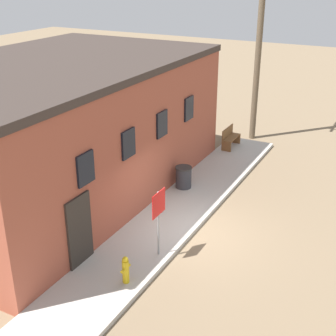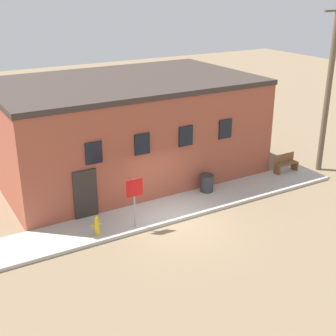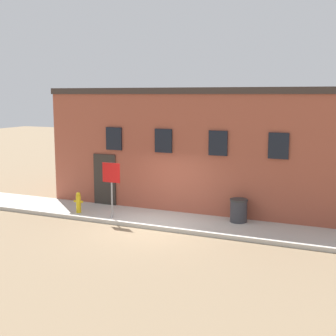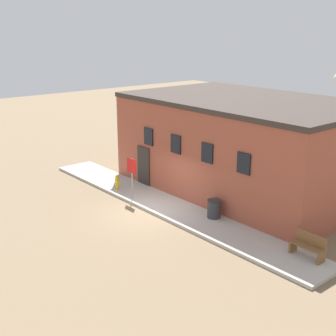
{
  "view_description": "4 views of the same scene",
  "coord_description": "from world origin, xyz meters",
  "px_view_note": "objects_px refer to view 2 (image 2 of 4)",
  "views": [
    {
      "loc": [
        -11.78,
        -5.24,
        7.91
      ],
      "look_at": [
        0.19,
        1.07,
        2.0
      ],
      "focal_mm": 50.0,
      "sensor_mm": 36.0,
      "label": 1
    },
    {
      "loc": [
        -8.91,
        -14.42,
        9.11
      ],
      "look_at": [
        0.19,
        1.07,
        2.0
      ],
      "focal_mm": 50.0,
      "sensor_mm": 36.0,
      "label": 2
    },
    {
      "loc": [
        6.85,
        -13.94,
        4.59
      ],
      "look_at": [
        0.19,
        1.07,
        2.0
      ],
      "focal_mm": 50.0,
      "sensor_mm": 36.0,
      "label": 3
    },
    {
      "loc": [
        16.14,
        -12.25,
        8.29
      ],
      "look_at": [
        0.19,
        1.07,
        2.0
      ],
      "focal_mm": 50.0,
      "sensor_mm": 36.0,
      "label": 4
    }
  ],
  "objects_px": {
    "fire_hydrant": "(97,225)",
    "trash_bin": "(207,183)",
    "utility_pole": "(331,83)",
    "stop_sign": "(135,194)",
    "bench": "(286,163)"
  },
  "relations": [
    {
      "from": "fire_hydrant",
      "to": "bench",
      "type": "bearing_deg",
      "value": 6.24
    },
    {
      "from": "trash_bin",
      "to": "utility_pole",
      "type": "relative_size",
      "value": 0.1
    },
    {
      "from": "fire_hydrant",
      "to": "utility_pole",
      "type": "distance_m",
      "value": 13.4
    },
    {
      "from": "bench",
      "to": "trash_bin",
      "type": "height_order",
      "value": "bench"
    },
    {
      "from": "trash_bin",
      "to": "bench",
      "type": "bearing_deg",
      "value": -0.15
    },
    {
      "from": "fire_hydrant",
      "to": "trash_bin",
      "type": "xyz_separation_m",
      "value": [
        5.91,
        1.19,
        0.02
      ]
    },
    {
      "from": "stop_sign",
      "to": "trash_bin",
      "type": "bearing_deg",
      "value": 17.03
    },
    {
      "from": "bench",
      "to": "utility_pole",
      "type": "bearing_deg",
      "value": -14.87
    },
    {
      "from": "fire_hydrant",
      "to": "stop_sign",
      "type": "height_order",
      "value": "stop_sign"
    },
    {
      "from": "stop_sign",
      "to": "utility_pole",
      "type": "distance_m",
      "value": 11.64
    },
    {
      "from": "fire_hydrant",
      "to": "utility_pole",
      "type": "height_order",
      "value": "utility_pole"
    },
    {
      "from": "trash_bin",
      "to": "fire_hydrant",
      "type": "bearing_deg",
      "value": -168.62
    },
    {
      "from": "bench",
      "to": "stop_sign",
      "type": "bearing_deg",
      "value": -171.84
    },
    {
      "from": "stop_sign",
      "to": "trash_bin",
      "type": "xyz_separation_m",
      "value": [
        4.36,
        1.33,
        -1.01
      ]
    },
    {
      "from": "fire_hydrant",
      "to": "trash_bin",
      "type": "distance_m",
      "value": 6.03
    }
  ]
}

